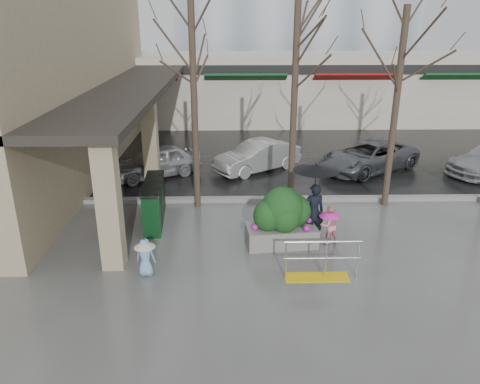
{
  "coord_description": "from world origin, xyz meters",
  "views": [
    {
      "loc": [
        -0.84,
        -11.39,
        6.15
      ],
      "look_at": [
        -0.58,
        1.49,
        1.3
      ],
      "focal_mm": 35.0,
      "sensor_mm": 36.0,
      "label": 1
    }
  ],
  "objects_px": {
    "handrail": "(320,264)",
    "child_blue": "(145,254)",
    "tree_midwest": "(296,48)",
    "planter": "(282,217)",
    "tree_mideast": "(401,61)",
    "news_boxes": "(154,202)",
    "woman": "(315,194)",
    "car_a": "(155,162)",
    "tree_west": "(192,53)",
    "car_c": "(369,156)",
    "child_pink": "(329,223)",
    "car_b": "(257,156)"
  },
  "relations": [
    {
      "from": "tree_mideast",
      "to": "woman",
      "type": "bearing_deg",
      "value": -138.52
    },
    {
      "from": "car_b",
      "to": "planter",
      "type": "bearing_deg",
      "value": -32.07
    },
    {
      "from": "child_blue",
      "to": "handrail",
      "type": "bearing_deg",
      "value": -177.63
    },
    {
      "from": "woman",
      "to": "car_b",
      "type": "relative_size",
      "value": 0.61
    },
    {
      "from": "handrail",
      "to": "news_boxes",
      "type": "height_order",
      "value": "news_boxes"
    },
    {
      "from": "handrail",
      "to": "child_blue",
      "type": "height_order",
      "value": "handrail"
    },
    {
      "from": "planter",
      "to": "car_c",
      "type": "distance_m",
      "value": 8.05
    },
    {
      "from": "woman",
      "to": "planter",
      "type": "relative_size",
      "value": 1.13
    },
    {
      "from": "woman",
      "to": "car_a",
      "type": "relative_size",
      "value": 0.63
    },
    {
      "from": "handrail",
      "to": "woman",
      "type": "xyz_separation_m",
      "value": [
        0.17,
        2.18,
        1.04
      ]
    },
    {
      "from": "handrail",
      "to": "news_boxes",
      "type": "bearing_deg",
      "value": 143.17
    },
    {
      "from": "tree_mideast",
      "to": "planter",
      "type": "distance_m",
      "value": 6.33
    },
    {
      "from": "tree_west",
      "to": "child_blue",
      "type": "height_order",
      "value": "tree_west"
    },
    {
      "from": "tree_west",
      "to": "child_pink",
      "type": "xyz_separation_m",
      "value": [
        3.94,
        -2.92,
        -4.44
      ]
    },
    {
      "from": "tree_west",
      "to": "planter",
      "type": "relative_size",
      "value": 3.28
    },
    {
      "from": "handrail",
      "to": "tree_west",
      "type": "height_order",
      "value": "tree_west"
    },
    {
      "from": "car_a",
      "to": "car_b",
      "type": "distance_m",
      "value": 4.23
    },
    {
      "from": "tree_mideast",
      "to": "woman",
      "type": "relative_size",
      "value": 2.77
    },
    {
      "from": "handrail",
      "to": "car_c",
      "type": "height_order",
      "value": "car_c"
    },
    {
      "from": "car_a",
      "to": "car_c",
      "type": "distance_m",
      "value": 8.9
    },
    {
      "from": "child_pink",
      "to": "tree_mideast",
      "type": "bearing_deg",
      "value": -149.21
    },
    {
      "from": "tree_mideast",
      "to": "car_c",
      "type": "xyz_separation_m",
      "value": [
        0.47,
        3.84,
        -4.23
      ]
    },
    {
      "from": "woman",
      "to": "child_blue",
      "type": "xyz_separation_m",
      "value": [
        -4.53,
        -1.94,
        -0.82
      ]
    },
    {
      "from": "car_c",
      "to": "handrail",
      "type": "bearing_deg",
      "value": -55.25
    },
    {
      "from": "handrail",
      "to": "child_blue",
      "type": "xyz_separation_m",
      "value": [
        -4.36,
        0.23,
        0.22
      ]
    },
    {
      "from": "tree_midwest",
      "to": "planter",
      "type": "relative_size",
      "value": 3.38
    },
    {
      "from": "woman",
      "to": "child_pink",
      "type": "distance_m",
      "value": 0.92
    },
    {
      "from": "tree_midwest",
      "to": "woman",
      "type": "height_order",
      "value": "tree_midwest"
    },
    {
      "from": "planter",
      "to": "car_a",
      "type": "relative_size",
      "value": 0.56
    },
    {
      "from": "child_pink",
      "to": "car_b",
      "type": "xyz_separation_m",
      "value": [
        -1.67,
        6.85,
        -0.02
      ]
    },
    {
      "from": "planter",
      "to": "car_c",
      "type": "height_order",
      "value": "planter"
    },
    {
      "from": "woman",
      "to": "car_a",
      "type": "xyz_separation_m",
      "value": [
        -5.44,
        5.86,
        -0.79
      ]
    },
    {
      "from": "tree_midwest",
      "to": "planter",
      "type": "xyz_separation_m",
      "value": [
        -0.6,
        -2.92,
        -4.41
      ]
    },
    {
      "from": "tree_midwest",
      "to": "child_blue",
      "type": "height_order",
      "value": "tree_midwest"
    },
    {
      "from": "tree_mideast",
      "to": "child_blue",
      "type": "distance_m",
      "value": 9.76
    },
    {
      "from": "tree_midwest",
      "to": "car_c",
      "type": "relative_size",
      "value": 1.54
    },
    {
      "from": "tree_west",
      "to": "car_b",
      "type": "xyz_separation_m",
      "value": [
        2.27,
        3.93,
        -4.45
      ]
    },
    {
      "from": "tree_mideast",
      "to": "car_a",
      "type": "bearing_deg",
      "value": 158.95
    },
    {
      "from": "woman",
      "to": "handrail",
      "type": "bearing_deg",
      "value": 77.93
    },
    {
      "from": "handrail",
      "to": "child_blue",
      "type": "relative_size",
      "value": 1.89
    },
    {
      "from": "news_boxes",
      "to": "woman",
      "type": "bearing_deg",
      "value": -19.1
    },
    {
      "from": "tree_mideast",
      "to": "news_boxes",
      "type": "relative_size",
      "value": 2.64
    },
    {
      "from": "child_pink",
      "to": "child_blue",
      "type": "xyz_separation_m",
      "value": [
        -4.94,
        -1.65,
        -0.05
      ]
    },
    {
      "from": "tree_west",
      "to": "woman",
      "type": "distance_m",
      "value": 5.73
    },
    {
      "from": "handrail",
      "to": "child_pink",
      "type": "height_order",
      "value": "child_pink"
    },
    {
      "from": "tree_mideast",
      "to": "child_blue",
      "type": "height_order",
      "value": "tree_mideast"
    },
    {
      "from": "handrail",
      "to": "car_b",
      "type": "distance_m",
      "value": 8.8
    },
    {
      "from": "woman",
      "to": "car_c",
      "type": "xyz_separation_m",
      "value": [
        3.44,
        6.47,
        -0.79
      ]
    },
    {
      "from": "tree_mideast",
      "to": "news_boxes",
      "type": "xyz_separation_m",
      "value": [
        -7.76,
        -1.34,
        -4.18
      ]
    },
    {
      "from": "car_b",
      "to": "handrail",
      "type": "bearing_deg",
      "value": -27.68
    }
  ]
}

